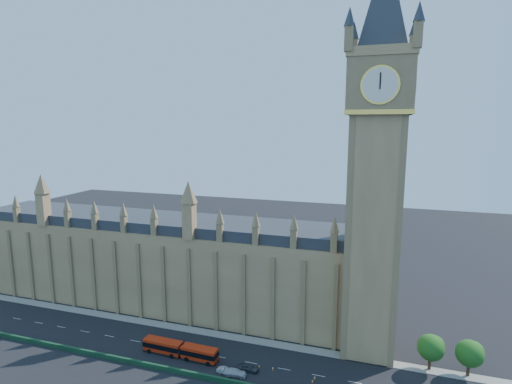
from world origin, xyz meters
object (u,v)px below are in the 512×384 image
(car_grey, at_px, (248,367))
(car_white, at_px, (235,372))
(red_bus, at_px, (180,350))
(car_silver, at_px, (225,371))

(car_grey, height_order, car_white, car_grey)
(red_bus, xyz_separation_m, car_silver, (13.11, -3.01, -1.08))
(car_silver, bearing_deg, car_grey, -55.20)
(red_bus, relative_size, car_silver, 4.82)
(car_grey, height_order, car_silver, car_grey)
(red_bus, distance_m, car_grey, 17.72)
(red_bus, bearing_deg, car_grey, 0.34)
(car_silver, bearing_deg, red_bus, 82.35)
(car_silver, xyz_separation_m, car_white, (2.33, -0.04, 0.09))
(red_bus, bearing_deg, car_white, -9.48)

